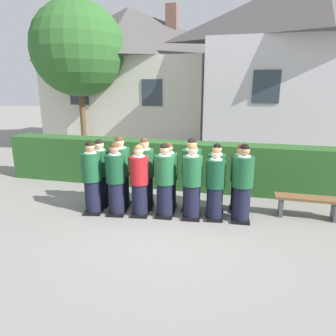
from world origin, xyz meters
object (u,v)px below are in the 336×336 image
student_rear_row_6 (239,180)px  student_front_row_6 (242,185)px  student_front_row_1 (116,181)px  student_rear_row_3 (168,178)px  student_front_row_4 (192,183)px  student_in_red_blazer (139,182)px  student_front_row_3 (165,182)px  student_rear_row_1 (121,174)px  student_rear_row_4 (191,176)px  student_front_row_0 (92,179)px  student_rear_row_5 (216,179)px  student_rear_row_0 (101,174)px  student_front_row_5 (215,186)px  student_rear_row_2 (145,175)px  wooden_bench (308,203)px

student_rear_row_6 → student_front_row_6: bearing=-82.4°
student_front_row_6 → student_front_row_1: bearing=-173.6°
student_front_row_6 → student_rear_row_6: student_front_row_6 is taller
student_rear_row_3 → student_front_row_6: bearing=-9.6°
student_front_row_4 → student_in_red_blazer: bearing=-173.6°
student_front_row_3 → student_front_row_4: size_ratio=1.00×
student_in_red_blazer → student_front_row_6: size_ratio=0.95×
student_rear_row_1 → student_rear_row_6: bearing=8.2°
student_front_row_6 → student_rear_row_4: (-1.16, 0.39, 0.00)m
student_rear_row_6 → student_front_row_4: bearing=-146.7°
student_front_row_0 → student_rear_row_5: (2.69, 0.83, -0.04)m
student_rear_row_0 → student_rear_row_3: (1.63, 0.16, -0.01)m
student_rear_row_4 → student_rear_row_6: (1.09, 0.14, -0.06)m
student_front_row_6 → student_rear_row_6: (-0.07, 0.53, -0.06)m
student_in_red_blazer → student_front_row_6: student_front_row_6 is taller
student_front_row_5 → student_rear_row_5: (-0.03, 0.51, -0.00)m
student_in_red_blazer → student_rear_row_4: bearing=31.1°
student_front_row_3 → student_rear_row_2: 0.70m
student_front_row_4 → student_rear_row_5: 0.74m
student_rear_row_0 → student_rear_row_2: student_rear_row_2 is taller
student_rear_row_1 → wooden_bench: 4.26m
student_front_row_1 → student_rear_row_4: student_rear_row_4 is taller
student_rear_row_6 → wooden_bench: bearing=-1.1°
student_rear_row_0 → student_rear_row_1: bearing=2.1°
student_rear_row_2 → wooden_bench: 3.68m
student_rear_row_3 → student_front_row_5: bearing=-16.3°
student_front_row_6 → wooden_bench: (1.42, 0.50, -0.45)m
student_front_row_3 → student_rear_row_1: 1.19m
student_rear_row_0 → student_rear_row_3: 1.63m
student_front_row_3 → student_rear_row_6: bearing=23.6°
student_front_row_6 → wooden_bench: student_front_row_6 is taller
student_rear_row_5 → student_rear_row_4: bearing=-172.1°
student_rear_row_0 → student_rear_row_4: 2.16m
student_in_red_blazer → student_front_row_3: bearing=8.7°
student_front_row_3 → student_front_row_6: student_front_row_6 is taller
student_front_row_0 → student_in_red_blazer: size_ratio=1.03×
student_rear_row_5 → student_rear_row_1: bearing=-171.5°
student_front_row_3 → student_rear_row_2: size_ratio=0.98×
student_front_row_1 → student_rear_row_2: size_ratio=0.98×
student_rear_row_2 → student_front_row_4: bearing=-16.0°
student_front_row_5 → student_rear_row_4: size_ratio=0.93×
student_front_row_4 → student_rear_row_4: student_rear_row_4 is taller
student_rear_row_0 → student_rear_row_1: (0.50, 0.02, 0.04)m
student_front_row_0 → student_front_row_6: size_ratio=0.99×
student_rear_row_4 → student_front_row_6: bearing=-18.6°
student_front_row_1 → student_rear_row_6: bearing=17.5°
student_front_row_0 → student_rear_row_1: student_rear_row_1 is taller
student_in_red_blazer → student_rear_row_5: bearing=23.8°
student_rear_row_3 → student_rear_row_5: bearing=9.7°
student_front_row_1 → student_front_row_3: student_front_row_3 is taller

